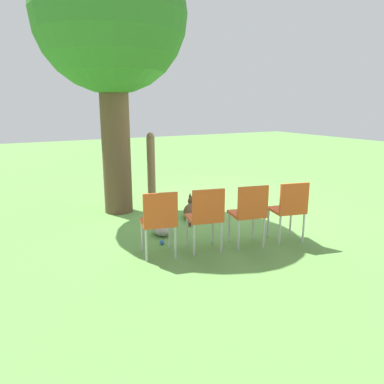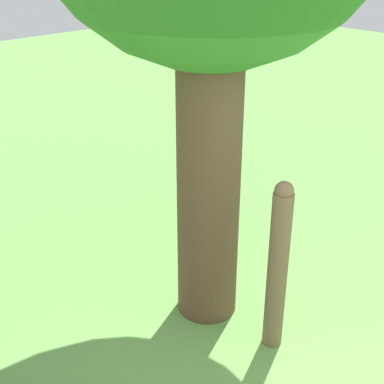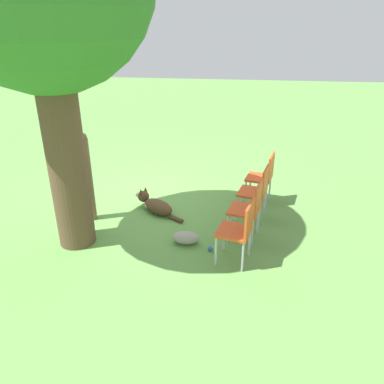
% 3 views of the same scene
% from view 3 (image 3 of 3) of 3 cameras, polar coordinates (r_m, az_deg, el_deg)
% --- Properties ---
extents(ground_plane, '(30.00, 30.00, 0.00)m').
position_cam_3_polar(ground_plane, '(6.91, -7.89, -0.92)').
color(ground_plane, '#609947').
extents(dog, '(0.92, 0.66, 0.36)m').
position_cam_3_polar(dog, '(6.34, -5.62, -1.99)').
color(dog, '#513823').
rests_on(dog, ground_plane).
extents(fence_post, '(0.16, 0.16, 1.44)m').
position_cam_3_polar(fence_post, '(6.07, -15.66, 2.18)').
color(fence_post, brown).
rests_on(fence_post, ground_plane).
extents(red_chair_0, '(0.51, 0.52, 0.90)m').
position_cam_3_polar(red_chair_0, '(6.60, 10.89, 2.61)').
color(red_chair_0, '#D14C1E').
rests_on(red_chair_0, ground_plane).
extents(red_chair_1, '(0.51, 0.52, 0.90)m').
position_cam_3_polar(red_chair_1, '(6.02, 9.93, 0.44)').
color(red_chair_1, '#D14C1E').
rests_on(red_chair_1, ground_plane).
extents(red_chair_2, '(0.51, 0.52, 0.90)m').
position_cam_3_polar(red_chair_2, '(5.45, 8.77, -2.20)').
color(red_chair_2, '#D14C1E').
rests_on(red_chair_2, ground_plane).
extents(red_chair_3, '(0.51, 0.52, 0.90)m').
position_cam_3_polar(red_chair_3, '(4.89, 7.33, -5.43)').
color(red_chair_3, '#D14C1E').
rests_on(red_chair_3, ground_plane).
extents(tennis_ball, '(0.07, 0.07, 0.07)m').
position_cam_3_polar(tennis_ball, '(5.34, 2.78, -8.62)').
color(tennis_ball, blue).
rests_on(tennis_ball, ground_plane).
extents(garden_rock, '(0.39, 0.24, 0.18)m').
position_cam_3_polar(garden_rock, '(5.48, -0.96, -6.98)').
color(garden_rock, gray).
rests_on(garden_rock, ground_plane).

